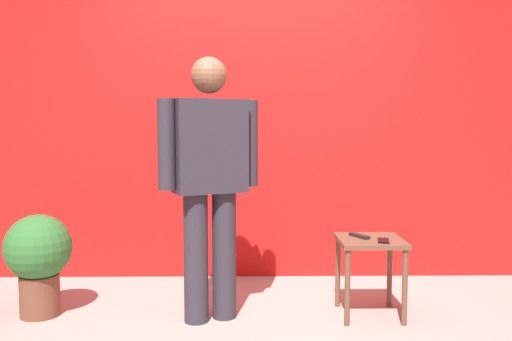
{
  "coord_description": "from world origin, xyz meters",
  "views": [
    {
      "loc": [
        -0.04,
        -3.09,
        1.28
      ],
      "look_at": [
        0.0,
        0.55,
        0.97
      ],
      "focal_mm": 37.39,
      "sensor_mm": 36.0,
      "label": 1
    }
  ],
  "objects_px": {
    "tv_remote": "(359,236)",
    "potted_plant": "(38,256)",
    "cell_phone": "(383,241)",
    "side_table": "(370,253)",
    "standing_person": "(210,175)"
  },
  "relations": [
    {
      "from": "standing_person",
      "to": "tv_remote",
      "type": "height_order",
      "value": "standing_person"
    },
    {
      "from": "cell_phone",
      "to": "tv_remote",
      "type": "height_order",
      "value": "tv_remote"
    },
    {
      "from": "cell_phone",
      "to": "potted_plant",
      "type": "height_order",
      "value": "potted_plant"
    },
    {
      "from": "cell_phone",
      "to": "tv_remote",
      "type": "xyz_separation_m",
      "value": [
        -0.13,
        0.13,
        0.01
      ]
    },
    {
      "from": "cell_phone",
      "to": "potted_plant",
      "type": "bearing_deg",
      "value": -170.19
    },
    {
      "from": "tv_remote",
      "to": "potted_plant",
      "type": "relative_size",
      "value": 0.25
    },
    {
      "from": "potted_plant",
      "to": "side_table",
      "type": "bearing_deg",
      "value": -0.65
    },
    {
      "from": "standing_person",
      "to": "potted_plant",
      "type": "height_order",
      "value": "standing_person"
    },
    {
      "from": "tv_remote",
      "to": "potted_plant",
      "type": "bearing_deg",
      "value": 151.79
    },
    {
      "from": "tv_remote",
      "to": "potted_plant",
      "type": "height_order",
      "value": "potted_plant"
    },
    {
      "from": "side_table",
      "to": "cell_phone",
      "type": "bearing_deg",
      "value": -53.29
    },
    {
      "from": "tv_remote",
      "to": "cell_phone",
      "type": "bearing_deg",
      "value": -72.93
    },
    {
      "from": "side_table",
      "to": "potted_plant",
      "type": "bearing_deg",
      "value": 179.35
    },
    {
      "from": "cell_phone",
      "to": "tv_remote",
      "type": "relative_size",
      "value": 0.85
    },
    {
      "from": "cell_phone",
      "to": "tv_remote",
      "type": "bearing_deg",
      "value": 148.32
    }
  ]
}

